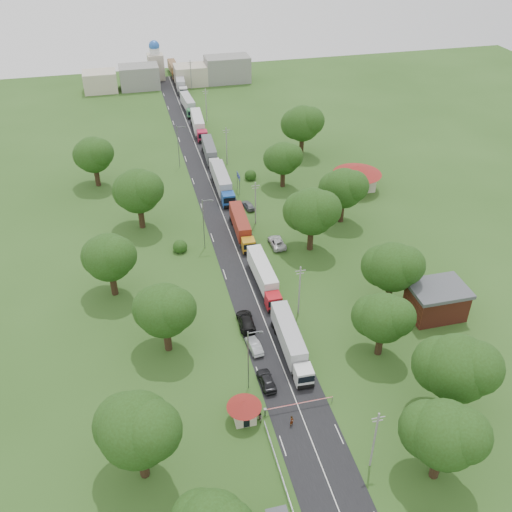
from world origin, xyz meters
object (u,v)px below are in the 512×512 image
object	(u,v)px
info_sign	(238,179)
truck_0	(290,341)
guard_booth	(244,408)
boom_barrier	(289,406)
pedestrian_near	(292,421)
car_lane_mid	(254,346)
car_lane_front	(267,380)

from	to	relation	value
info_sign	truck_0	world-z (taller)	info_sign
guard_booth	boom_barrier	bearing A→B (deg)	0.01
info_sign	pedestrian_near	world-z (taller)	info_sign
pedestrian_near	truck_0	bearing A→B (deg)	39.22
boom_barrier	car_lane_mid	xyz separation A→B (m)	(-1.64, 11.97, -0.19)
info_sign	truck_0	distance (m)	49.90
guard_booth	car_lane_front	world-z (taller)	guard_booth
guard_booth	car_lane_mid	size ratio (longest dim) A/B	1.03
truck_0	car_lane_mid	distance (m)	5.34
boom_barrier	car_lane_front	distance (m)	5.26
guard_booth	info_sign	size ratio (longest dim) A/B	1.07
guard_booth	car_lane_mid	xyz separation A→B (m)	(4.20, 11.97, -1.46)
guard_booth	truck_0	world-z (taller)	truck_0
guard_booth	car_lane_front	xyz separation A→B (m)	(4.20, 5.00, -1.39)
guard_booth	info_sign	bearing A→B (deg)	78.32
car_lane_mid	pedestrian_near	distance (m)	14.35
boom_barrier	car_lane_front	size ratio (longest dim) A/B	2.02
car_lane_mid	pedestrian_near	bearing A→B (deg)	89.11
car_lane_front	info_sign	bearing A→B (deg)	-100.86
info_sign	guard_booth	bearing A→B (deg)	-101.68
info_sign	car_lane_front	xyz separation A→B (m)	(-8.20, -55.00, -2.22)
car_lane_front	truck_0	bearing A→B (deg)	-135.23
truck_0	car_lane_mid	world-z (taller)	truck_0
boom_barrier	guard_booth	distance (m)	5.98
truck_0	pedestrian_near	distance (m)	13.10
guard_booth	car_lane_mid	distance (m)	12.77
boom_barrier	car_lane_mid	distance (m)	12.09
car_lane_front	car_lane_mid	world-z (taller)	car_lane_front
info_sign	pedestrian_near	size ratio (longest dim) A/B	2.62
truck_0	pedestrian_near	size ratio (longest dim) A/B	9.21
car_lane_front	pedestrian_near	xyz separation A→B (m)	(1.31, -7.32, 0.00)
truck_0	pedestrian_near	bearing A→B (deg)	-105.72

